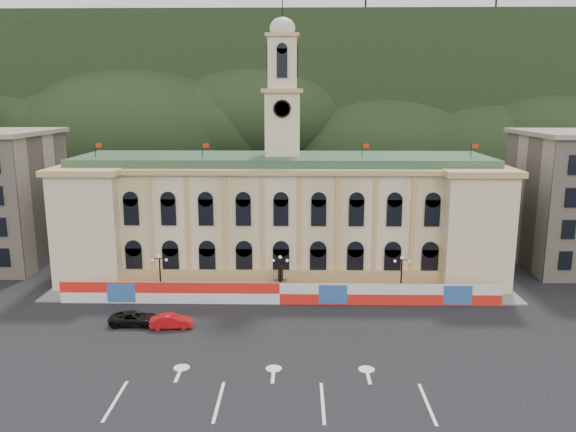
{
  "coord_description": "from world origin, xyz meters",
  "views": [
    {
      "loc": [
        2.08,
        -45.16,
        22.87
      ],
      "look_at": [
        0.88,
        18.0,
        9.59
      ],
      "focal_mm": 35.0,
      "sensor_mm": 36.0,
      "label": 1
    }
  ],
  "objects_px": {
    "statue": "(281,285)",
    "red_sedan": "(172,321)",
    "lamp_center": "(280,273)",
    "black_suv": "(134,319)"
  },
  "relations": [
    {
      "from": "statue",
      "to": "red_sedan",
      "type": "xyz_separation_m",
      "value": [
        -10.76,
        -9.93,
        -0.48
      ]
    },
    {
      "from": "lamp_center",
      "to": "red_sedan",
      "type": "xyz_separation_m",
      "value": [
        -10.76,
        -8.93,
        -2.36
      ]
    },
    {
      "from": "red_sedan",
      "to": "lamp_center",
      "type": "bearing_deg",
      "value": -55.93
    },
    {
      "from": "lamp_center",
      "to": "red_sedan",
      "type": "relative_size",
      "value": 1.16
    },
    {
      "from": "statue",
      "to": "red_sedan",
      "type": "distance_m",
      "value": 14.65
    },
    {
      "from": "statue",
      "to": "lamp_center",
      "type": "xyz_separation_m",
      "value": [
        0.0,
        -1.0,
        1.89
      ]
    },
    {
      "from": "statue",
      "to": "black_suv",
      "type": "relative_size",
      "value": 0.74
    },
    {
      "from": "black_suv",
      "to": "red_sedan",
      "type": "bearing_deg",
      "value": -98.81
    },
    {
      "from": "lamp_center",
      "to": "black_suv",
      "type": "relative_size",
      "value": 1.02
    },
    {
      "from": "statue",
      "to": "black_suv",
      "type": "bearing_deg",
      "value": -147.88
    }
  ]
}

